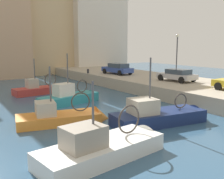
{
  "coord_description": "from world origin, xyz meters",
  "views": [
    {
      "loc": [
        -9.13,
        -16.52,
        4.91
      ],
      "look_at": [
        2.94,
        1.69,
        1.2
      ],
      "focal_mm": 42.65,
      "sensor_mm": 36.0,
      "label": 1
    }
  ],
  "objects": [
    {
      "name": "fishing_boat_red",
      "position": [
        -0.39,
        9.56,
        0.11
      ],
      "size": [
        5.71,
        2.13,
        4.33
      ],
      "color": "#BC3833",
      "rests_on": "ground"
    },
    {
      "name": "parked_car_blue",
      "position": [
        10.0,
        11.07,
        1.9
      ],
      "size": [
        2.28,
        4.53,
        1.36
      ],
      "color": "#334C9E",
      "rests_on": "quay_wall"
    },
    {
      "name": "fishing_boat_teal",
      "position": [
        0.27,
        3.82,
        0.15
      ],
      "size": [
        6.23,
        3.01,
        4.99
      ],
      "color": "teal",
      "rests_on": "ground"
    },
    {
      "name": "water_surface",
      "position": [
        0.0,
        0.0,
        0.0
      ],
      "size": [
        80.0,
        80.0,
        0.0
      ],
      "primitive_type": "plane",
      "color": "#335675",
      "rests_on": "ground"
    },
    {
      "name": "parked_car_silver",
      "position": [
        11.3,
        2.26,
        1.85
      ],
      "size": [
        2.28,
        4.05,
        1.24
      ],
      "color": "#B7B7BC",
      "rests_on": "quay_wall"
    },
    {
      "name": "waterfront_building_west",
      "position": [
        7.65,
        28.47,
        11.1
      ],
      "size": [
        8.71,
        7.94,
        22.17
      ],
      "color": "#D1B284",
      "rests_on": "ground"
    },
    {
      "name": "quay_wall",
      "position": [
        11.5,
        0.0,
        0.6
      ],
      "size": [
        9.0,
        56.0,
        1.2
      ],
      "primitive_type": "cube",
      "color": "#ADA08C",
      "rests_on": "ground"
    },
    {
      "name": "mooring_bollard_north",
      "position": [
        7.35,
        14.0,
        1.48
      ],
      "size": [
        0.28,
        0.28,
        0.55
      ],
      "primitive_type": "cylinder",
      "color": "#2D2D33",
      "rests_on": "quay_wall"
    },
    {
      "name": "waterfront_building_east",
      "position": [
        15.45,
        26.82,
        7.47
      ],
      "size": [
        10.28,
        8.13,
        14.91
      ],
      "color": "silver",
      "rests_on": "ground"
    },
    {
      "name": "fishing_boat_navy",
      "position": [
        2.48,
        -4.78,
        0.13
      ],
      "size": [
        7.0,
        2.97,
        5.06
      ],
      "color": "navy",
      "rests_on": "ground"
    },
    {
      "name": "fishing_boat_white",
      "position": [
        -3.13,
        -7.16,
        0.13
      ],
      "size": [
        6.8,
        2.84,
        4.4
      ],
      "color": "white",
      "rests_on": "ground"
    },
    {
      "name": "quay_streetlamp",
      "position": [
        13.0,
        4.0,
        4.45
      ],
      "size": [
        0.36,
        0.36,
        4.83
      ],
      "color": "#38383D",
      "rests_on": "quay_wall"
    },
    {
      "name": "fishing_boat_orange",
      "position": [
        -2.6,
        -1.3,
        0.12
      ],
      "size": [
        6.17,
        3.15,
        4.49
      ],
      "color": "orange",
      "rests_on": "ground"
    }
  ]
}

